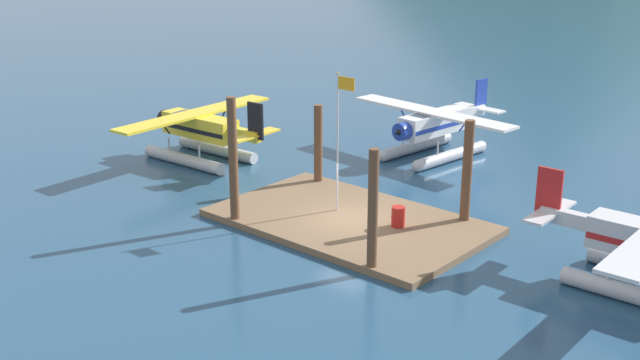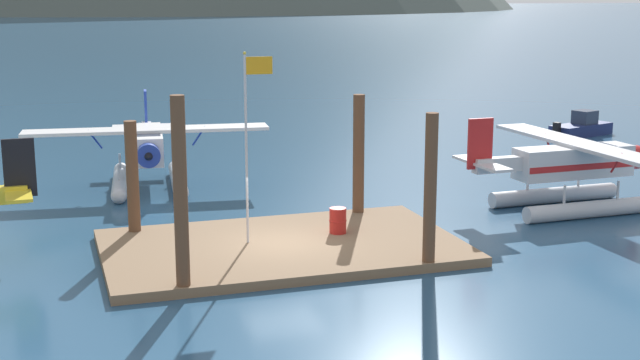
{
  "view_description": "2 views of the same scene",
  "coord_description": "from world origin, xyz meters",
  "px_view_note": "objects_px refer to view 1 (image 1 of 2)",
  "views": [
    {
      "loc": [
        20.25,
        -25.17,
        12.84
      ],
      "look_at": [
        -1.78,
        0.06,
        1.65
      ],
      "focal_mm": 44.48,
      "sensor_mm": 36.0,
      "label": 1
    },
    {
      "loc": [
        -7.28,
        -26.88,
        8.39
      ],
      "look_at": [
        1.83,
        1.6,
        1.98
      ],
      "focal_mm": 49.17,
      "sensor_mm": 36.0,
      "label": 2
    }
  ],
  "objects_px": {
    "flagpole": "(340,127)",
    "seaplane_yellow_port_fwd": "(200,133)",
    "fuel_drum": "(398,217)",
    "seaplane_white_bow_left": "(434,129)"
  },
  "relations": [
    {
      "from": "flagpole",
      "to": "seaplane_yellow_port_fwd",
      "type": "bearing_deg",
      "value": 171.61
    },
    {
      "from": "fuel_drum",
      "to": "seaplane_yellow_port_fwd",
      "type": "xyz_separation_m",
      "value": [
        -14.42,
        1.47,
        0.84
      ]
    },
    {
      "from": "flagpole",
      "to": "fuel_drum",
      "type": "xyz_separation_m",
      "value": [
        3.09,
        0.2,
        -3.44
      ]
    },
    {
      "from": "flagpole",
      "to": "seaplane_white_bow_left",
      "type": "relative_size",
      "value": 0.6
    },
    {
      "from": "flagpole",
      "to": "seaplane_yellow_port_fwd",
      "type": "xyz_separation_m",
      "value": [
        -11.34,
        1.67,
        -2.61
      ]
    },
    {
      "from": "seaplane_white_bow_left",
      "to": "seaplane_yellow_port_fwd",
      "type": "distance_m",
      "value": 12.95
    },
    {
      "from": "fuel_drum",
      "to": "seaplane_yellow_port_fwd",
      "type": "bearing_deg",
      "value": 174.16
    },
    {
      "from": "flagpole",
      "to": "fuel_drum",
      "type": "relative_size",
      "value": 7.12
    },
    {
      "from": "fuel_drum",
      "to": "seaplane_white_bow_left",
      "type": "height_order",
      "value": "seaplane_white_bow_left"
    },
    {
      "from": "flagpole",
      "to": "seaplane_white_bow_left",
      "type": "distance_m",
      "value": 11.2
    }
  ]
}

